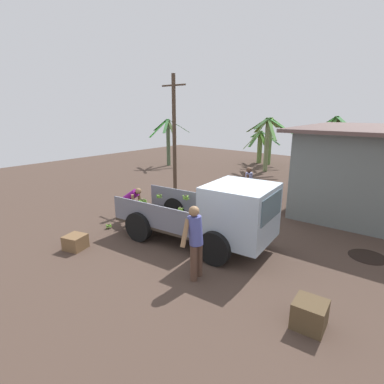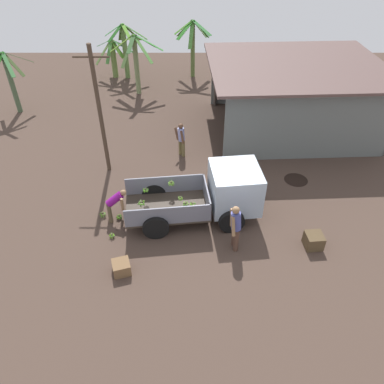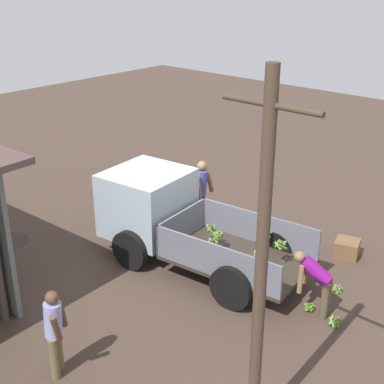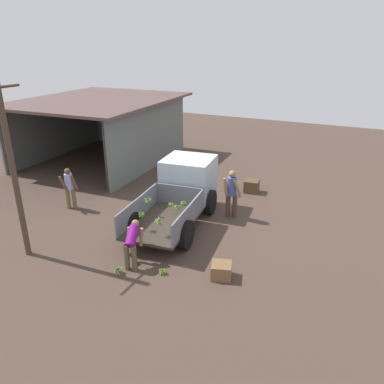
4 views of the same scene
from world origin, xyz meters
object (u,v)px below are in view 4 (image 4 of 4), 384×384
at_px(cargo_truck, 184,186).
at_px(wooden_crate_0, 221,270).
at_px(banana_bunch_on_ground_2, 135,261).
at_px(wooden_crate_1, 252,186).
at_px(person_foreground_visitor, 232,192).
at_px(banana_bunch_on_ground_0, 119,270).
at_px(utility_pole, 12,166).
at_px(banana_bunch_on_ground_1, 162,271).
at_px(person_worker_loading, 132,242).
at_px(person_bystander_near_shed, 69,186).

relative_size(cargo_truck, wooden_crate_0, 9.20).
height_order(cargo_truck, banana_bunch_on_ground_2, cargo_truck).
bearing_deg(wooden_crate_1, person_foreground_visitor, -178.75).
height_order(banana_bunch_on_ground_0, wooden_crate_0, wooden_crate_0).
height_order(cargo_truck, person_foreground_visitor, cargo_truck).
xyz_separation_m(banana_bunch_on_ground_0, wooden_crate_0, (1.05, -2.51, 0.08)).
bearing_deg(cargo_truck, utility_pole, 141.29).
bearing_deg(wooden_crate_1, banana_bunch_on_ground_1, 176.60).
bearing_deg(person_worker_loading, person_foreground_visitor, -34.67).
xyz_separation_m(person_worker_loading, wooden_crate_0, (0.53, -2.38, -0.53)).
distance_m(cargo_truck, banana_bunch_on_ground_2, 3.73).
xyz_separation_m(cargo_truck, banana_bunch_on_ground_2, (-3.60, -0.26, -0.92)).
relative_size(cargo_truck, person_foreground_visitor, 2.75).
bearing_deg(person_bystander_near_shed, utility_pole, -17.96).
relative_size(utility_pole, person_bystander_near_shed, 3.31).
bearing_deg(cargo_truck, person_foreground_visitor, -85.11).
xyz_separation_m(banana_bunch_on_ground_1, wooden_crate_1, (6.64, -0.39, 0.16)).
bearing_deg(banana_bunch_on_ground_0, wooden_crate_1, -11.38).
bearing_deg(person_bystander_near_shed, person_foreground_visitor, 70.20).
distance_m(banana_bunch_on_ground_0, wooden_crate_1, 7.28).
distance_m(banana_bunch_on_ground_1, banana_bunch_on_ground_2, 0.94).
xyz_separation_m(banana_bunch_on_ground_2, wooden_crate_1, (6.53, -1.33, 0.16)).
height_order(person_foreground_visitor, wooden_crate_1, person_foreground_visitor).
bearing_deg(banana_bunch_on_ground_1, wooden_crate_1, -3.40).
height_order(banana_bunch_on_ground_1, wooden_crate_1, wooden_crate_1).
height_order(wooden_crate_0, wooden_crate_1, wooden_crate_1).
relative_size(person_worker_loading, banana_bunch_on_ground_0, 4.87).
bearing_deg(banana_bunch_on_ground_0, person_foreground_visitor, -18.21).
relative_size(cargo_truck, wooden_crate_1, 8.62).
relative_size(banana_bunch_on_ground_1, wooden_crate_1, 0.38).
distance_m(cargo_truck, utility_pole, 5.56).
xyz_separation_m(person_foreground_visitor, wooden_crate_1, (2.60, 0.06, -0.71)).
height_order(person_bystander_near_shed, wooden_crate_0, person_bystander_near_shed).
distance_m(person_bystander_near_shed, banana_bunch_on_ground_2, 4.75).
bearing_deg(utility_pole, banana_bunch_on_ground_2, -73.83).
height_order(cargo_truck, person_bystander_near_shed, cargo_truck).
relative_size(person_foreground_visitor, person_worker_loading, 1.42).
distance_m(utility_pole, person_foreground_visitor, 6.80).
bearing_deg(banana_bunch_on_ground_2, banana_bunch_on_ground_0, 169.67).
height_order(person_foreground_visitor, banana_bunch_on_ground_0, person_foreground_visitor).
bearing_deg(wooden_crate_0, banana_bunch_on_ground_0, 112.67).
xyz_separation_m(banana_bunch_on_ground_0, wooden_crate_1, (7.13, -1.44, 0.13)).
height_order(utility_pole, person_bystander_near_shed, utility_pole).
height_order(banana_bunch_on_ground_1, banana_bunch_on_ground_2, banana_bunch_on_ground_2).
bearing_deg(wooden_crate_1, cargo_truck, 151.59).
height_order(banana_bunch_on_ground_2, wooden_crate_1, wooden_crate_1).
bearing_deg(person_bystander_near_shed, cargo_truck, 72.85).
height_order(person_bystander_near_shed, banana_bunch_on_ground_1, person_bystander_near_shed).
distance_m(person_worker_loading, banana_bunch_on_ground_1, 1.12).
distance_m(cargo_truck, banana_bunch_on_ground_1, 4.00).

